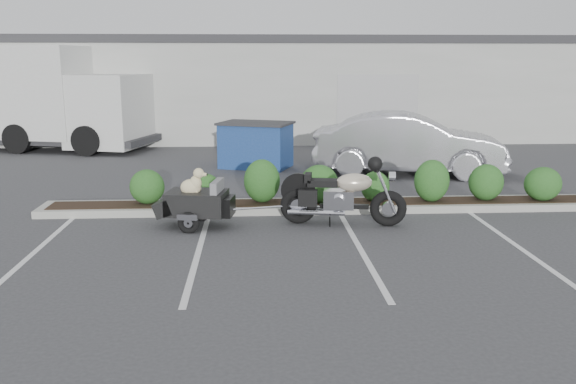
{
  "coord_description": "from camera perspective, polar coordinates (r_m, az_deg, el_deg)",
  "views": [
    {
      "loc": [
        -0.57,
        -10.3,
        3.1
      ],
      "look_at": [
        0.05,
        0.52,
        0.75
      ],
      "focal_mm": 38.0,
      "sensor_mm": 36.0,
      "label": 1
    }
  ],
  "objects": [
    {
      "name": "pet_trailer",
      "position": [
        11.62,
        -8.6,
        -0.92
      ],
      "size": [
        1.96,
        1.11,
        1.15
      ],
      "rotation": [
        0.0,
        0.0,
        -0.17
      ],
      "color": "black",
      "rests_on": "ground"
    },
    {
      "name": "sedan",
      "position": [
        17.1,
        11.23,
        4.43
      ],
      "size": [
        5.42,
        2.85,
        1.7
      ],
      "primitive_type": "imported",
      "rotation": [
        0.0,
        0.0,
        1.36
      ],
      "color": "#B3B2BA",
      "rests_on": "ground"
    },
    {
      "name": "motorcycle",
      "position": [
        11.65,
        5.13,
        -0.44
      ],
      "size": [
        2.42,
        0.97,
        1.39
      ],
      "rotation": [
        0.0,
        0.0,
        -0.17
      ],
      "color": "black",
      "rests_on": "ground"
    },
    {
      "name": "dumpster",
      "position": [
        17.97,
        -3.02,
        4.46
      ],
      "size": [
        2.39,
        2.01,
        1.33
      ],
      "rotation": [
        0.0,
        0.0,
        -0.36
      ],
      "color": "navy",
      "rests_on": "ground"
    },
    {
      "name": "ground",
      "position": [
        10.78,
        -0.1,
        -4.49
      ],
      "size": [
        90.0,
        90.0,
        0.0
      ],
      "primitive_type": "plane",
      "color": "#38383A",
      "rests_on": "ground"
    },
    {
      "name": "planter_kerb",
      "position": [
        12.96,
        3.78,
        -1.3
      ],
      "size": [
        12.0,
        1.0,
        0.15
      ],
      "primitive_type": "cube",
      "color": "#9E9E93",
      "rests_on": "ground"
    },
    {
      "name": "delivery_truck",
      "position": [
        23.38,
        -22.09,
        7.96
      ],
      "size": [
        8.2,
        4.46,
        3.58
      ],
      "rotation": [
        0.0,
        0.0,
        -0.27
      ],
      "color": "silver",
      "rests_on": "ground"
    },
    {
      "name": "building",
      "position": [
        27.33,
        -2.1,
        9.92
      ],
      "size": [
        26.0,
        10.0,
        4.0
      ],
      "primitive_type": "cube",
      "color": "#9EA099",
      "rests_on": "ground"
    }
  ]
}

